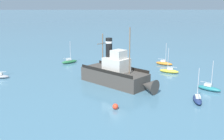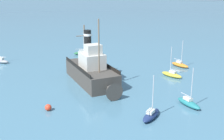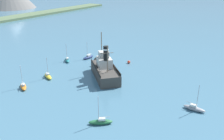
{
  "view_description": "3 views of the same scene",
  "coord_description": "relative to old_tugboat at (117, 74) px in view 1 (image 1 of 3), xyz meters",
  "views": [
    {
      "loc": [
        47.31,
        -1.18,
        14.39
      ],
      "look_at": [
        2.87,
        -0.25,
        2.87
      ],
      "focal_mm": 45.0,
      "sensor_mm": 36.0,
      "label": 1
    },
    {
      "loc": [
        38.02,
        18.06,
        13.9
      ],
      "look_at": [
        2.33,
        4.0,
        2.6
      ],
      "focal_mm": 45.0,
      "sensor_mm": 36.0,
      "label": 2
    },
    {
      "loc": [
        -40.47,
        -27.73,
        21.67
      ],
      "look_at": [
        2.12,
        -1.21,
        1.84
      ],
      "focal_mm": 38.0,
      "sensor_mm": 36.0,
      "label": 3
    }
  ],
  "objects": [
    {
      "name": "old_tugboat",
      "position": [
        0.0,
        0.0,
        0.0
      ],
      "size": [
        12.4,
        12.73,
        9.9
      ],
      "color": "#423D38",
      "rests_on": "ground"
    },
    {
      "name": "sailboat_teal",
      "position": [
        3.49,
        14.57,
        -1.4
      ],
      "size": [
        3.36,
        3.56,
        4.9
      ],
      "color": "#23757A",
      "rests_on": "ground"
    },
    {
      "name": "sailboat_navy",
      "position": [
        8.46,
        11.12,
        -1.4
      ],
      "size": [
        3.92,
        1.65,
        4.9
      ],
      "color": "navy",
      "rests_on": "ground"
    },
    {
      "name": "sailboat_yellow",
      "position": [
        -7.44,
        10.6,
        -1.4
      ],
      "size": [
        2.7,
        3.89,
        4.9
      ],
      "color": "gold",
      "rests_on": "ground"
    },
    {
      "name": "sailboat_green",
      "position": [
        -16.2,
        -10.08,
        -1.4
      ],
      "size": [
        3.14,
        3.71,
        4.9
      ],
      "color": "#286B3D",
      "rests_on": "ground"
    },
    {
      "name": "mooring_buoy",
      "position": [
        10.92,
        -0.6,
        -1.44
      ],
      "size": [
        0.78,
        0.78,
        0.78
      ],
      "primitive_type": "sphere",
      "color": "red",
      "rests_on": "ground"
    },
    {
      "name": "sailboat_orange",
      "position": [
        -14.06,
        10.92,
        -1.4
      ],
      "size": [
        3.0,
        3.78,
        4.9
      ],
      "color": "orange",
      "rests_on": "ground"
    },
    {
      "name": "ground_plane",
      "position": [
        -1.66,
        -0.6,
        -1.83
      ],
      "size": [
        600.0,
        600.0,
        0.0
      ],
      "primitive_type": "plane",
      "color": "#477289"
    }
  ]
}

